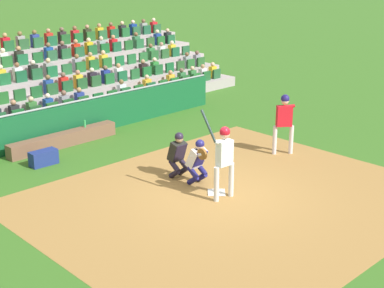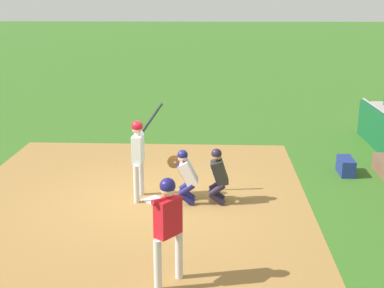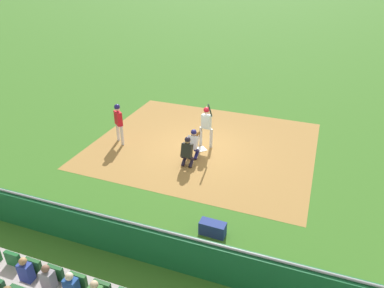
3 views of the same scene
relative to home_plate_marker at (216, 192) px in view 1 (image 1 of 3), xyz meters
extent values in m
plane|color=#356620|center=(0.00, 0.00, -0.02)|extent=(160.00, 160.00, 0.00)
cube|color=olive|center=(0.00, 0.50, -0.01)|extent=(9.72, 8.34, 0.01)
cube|color=white|center=(0.00, 0.00, 0.00)|extent=(0.62, 0.62, 0.02)
cylinder|color=silver|center=(-0.12, 0.38, 0.43)|extent=(0.14, 0.14, 0.90)
cylinder|color=silver|center=(0.37, 0.33, 0.43)|extent=(0.14, 0.14, 0.90)
cube|color=silver|center=(0.13, 0.36, 1.20)|extent=(0.43, 0.26, 0.63)
sphere|color=#D8A38A|center=(0.13, 0.36, 1.67)|extent=(0.23, 0.23, 0.23)
sphere|color=red|center=(0.13, 0.36, 1.73)|extent=(0.26, 0.26, 0.26)
cylinder|color=silver|center=(0.17, 0.33, 1.50)|extent=(0.45, 0.18, 0.14)
cylinder|color=silver|center=(0.34, 0.31, 1.50)|extent=(0.17, 0.16, 0.13)
cylinder|color=#1D2C2A|center=(0.38, 0.04, 1.87)|extent=(0.08, 0.53, 0.73)
sphere|color=black|center=(0.38, 0.28, 1.52)|extent=(0.06, 0.06, 0.06)
cylinder|color=navy|center=(-0.24, -0.77, 0.14)|extent=(0.15, 0.39, 0.34)
cylinder|color=navy|center=(-0.24, -0.77, 0.36)|extent=(0.15, 0.38, 0.33)
cylinder|color=navy|center=(0.08, -0.77, 0.14)|extent=(0.15, 0.39, 0.34)
cylinder|color=navy|center=(0.08, -0.77, 0.36)|extent=(0.15, 0.38, 0.33)
cube|color=white|center=(-0.08, -0.80, 0.71)|extent=(0.43, 0.47, 0.60)
cube|color=navy|center=(-0.08, -0.68, 0.71)|extent=(0.39, 0.26, 0.44)
sphere|color=#DAA68A|center=(-0.08, -0.68, 1.07)|extent=(0.22, 0.22, 0.22)
cube|color=black|center=(-0.08, -0.68, 1.07)|extent=(0.20, 0.13, 0.20)
sphere|color=navy|center=(-0.08, -0.68, 1.13)|extent=(0.24, 0.24, 0.24)
cylinder|color=brown|center=(0.04, -0.47, 0.93)|extent=(0.08, 0.30, 0.30)
cylinder|color=white|center=(0.07, -0.65, 0.86)|extent=(0.15, 0.40, 0.22)
cylinder|color=#211A2C|center=(-0.23, -1.46, 0.14)|extent=(0.15, 0.39, 0.34)
cylinder|color=#211A2C|center=(-0.23, -1.46, 0.36)|extent=(0.15, 0.38, 0.33)
cylinder|color=#211A2C|center=(0.09, -1.46, 0.14)|extent=(0.15, 0.39, 0.34)
cylinder|color=#211A2C|center=(0.09, -1.46, 0.36)|extent=(0.15, 0.38, 0.33)
cube|color=black|center=(-0.07, -1.52, 0.73)|extent=(0.43, 0.41, 0.60)
cube|color=#211A2C|center=(-0.06, -1.40, 0.73)|extent=(0.38, 0.20, 0.45)
sphere|color=#A87F57|center=(-0.07, -1.44, 1.10)|extent=(0.22, 0.22, 0.22)
cube|color=black|center=(-0.07, -1.44, 1.10)|extent=(0.20, 0.10, 0.20)
sphere|color=#211A2C|center=(-0.07, -1.44, 1.16)|extent=(0.24, 0.24, 0.24)
cube|color=#14562C|center=(0.00, -6.52, 0.57)|extent=(12.65, 0.24, 1.16)
cylinder|color=gray|center=(0.00, -6.52, 1.19)|extent=(12.65, 0.07, 0.07)
cube|color=brown|center=(0.67, -5.97, 0.20)|extent=(3.81, 0.40, 0.44)
cylinder|color=green|center=(-0.18, -6.01, 0.54)|extent=(0.07, 0.07, 0.24)
cube|color=navy|center=(2.03, -4.92, 0.20)|extent=(0.81, 0.39, 0.44)
cylinder|color=silver|center=(-3.44, -0.76, 0.43)|extent=(0.18, 0.18, 0.89)
cylinder|color=silver|center=(-3.84, -0.44, 0.43)|extent=(0.18, 0.18, 0.89)
cube|color=red|center=(-3.64, -0.60, 1.19)|extent=(0.50, 0.46, 0.63)
sphere|color=beige|center=(-3.64, -0.60, 1.65)|extent=(0.23, 0.23, 0.23)
sphere|color=navy|center=(-3.64, -0.60, 1.72)|extent=(0.26, 0.26, 0.26)
cylinder|color=red|center=(-3.66, -0.55, 1.49)|extent=(0.41, 0.41, 0.14)
cylinder|color=red|center=(-3.81, -0.43, 1.49)|extent=(0.15, 0.18, 0.13)
cube|color=#A39595|center=(0.00, -8.35, 0.20)|extent=(19.69, 1.01, 0.42)
cube|color=#21502D|center=(-8.94, -8.20, 0.62)|extent=(0.44, 0.10, 0.42)
cube|color=gold|center=(-8.94, -8.45, 0.67)|extent=(0.32, 0.22, 0.52)
sphere|color=tan|center=(-8.94, -8.45, 1.03)|extent=(0.19, 0.19, 0.19)
cube|color=#1B5026|center=(-8.28, -8.20, 0.62)|extent=(0.44, 0.10, 0.42)
cube|color=white|center=(-8.28, -8.45, 0.67)|extent=(0.32, 0.22, 0.52)
sphere|color=#A37753|center=(-8.28, -8.45, 1.03)|extent=(0.19, 0.19, 0.19)
cube|color=#205927|center=(-7.62, -8.20, 0.62)|extent=(0.44, 0.10, 0.42)
cube|color=#33733A|center=(-7.62, -8.45, 0.67)|extent=(0.32, 0.22, 0.52)
sphere|color=tan|center=(-7.62, -8.45, 1.03)|extent=(0.19, 0.19, 0.19)
cube|color=#1D4E24|center=(-6.96, -8.20, 0.62)|extent=(0.44, 0.10, 0.42)
cube|color=#316E3E|center=(-6.96, -8.45, 0.67)|extent=(0.32, 0.22, 0.52)
sphere|color=brown|center=(-6.96, -8.45, 1.03)|extent=(0.19, 0.19, 0.19)
cube|color=#195924|center=(-6.29, -8.20, 0.62)|extent=(0.44, 0.10, 0.42)
cube|color=gold|center=(-6.29, -8.45, 0.67)|extent=(0.32, 0.22, 0.52)
sphere|color=#B17A59|center=(-6.29, -8.45, 1.03)|extent=(0.19, 0.19, 0.19)
cube|color=#205B26|center=(-5.63, -8.20, 0.62)|extent=(0.44, 0.10, 0.42)
cube|color=#1A5330|center=(-4.97, -8.20, 0.62)|extent=(0.44, 0.10, 0.42)
cube|color=gold|center=(-4.97, -8.45, 0.67)|extent=(0.32, 0.22, 0.52)
sphere|color=tan|center=(-4.97, -8.45, 1.03)|extent=(0.19, 0.19, 0.19)
cube|color=#1D5B25|center=(-4.31, -8.20, 0.62)|extent=(0.44, 0.10, 0.42)
cube|color=#1F572E|center=(-3.64, -8.20, 0.62)|extent=(0.44, 0.10, 0.42)
cube|color=silver|center=(-3.64, -8.45, 0.67)|extent=(0.32, 0.22, 0.52)
sphere|color=brown|center=(-3.64, -8.45, 1.03)|extent=(0.19, 0.19, 0.19)
cube|color=#1C5624|center=(-2.98, -8.20, 0.62)|extent=(0.44, 0.10, 0.42)
cube|color=#175726|center=(-2.32, -8.20, 0.62)|extent=(0.44, 0.10, 0.42)
cube|color=#215326|center=(-1.66, -8.20, 0.62)|extent=(0.44, 0.10, 0.42)
cube|color=navy|center=(-1.66, -8.45, 0.67)|extent=(0.32, 0.22, 0.52)
sphere|color=#AB7B50|center=(-1.66, -8.45, 1.03)|extent=(0.19, 0.19, 0.19)
cube|color=#1C4F24|center=(-0.99, -8.20, 0.62)|extent=(0.44, 0.10, 0.42)
cube|color=gray|center=(-0.99, -8.45, 0.67)|extent=(0.32, 0.22, 0.52)
sphere|color=brown|center=(-0.99, -8.45, 1.03)|extent=(0.19, 0.19, 0.19)
cube|color=#225825|center=(-0.33, -8.20, 0.62)|extent=(0.44, 0.10, 0.42)
cube|color=navy|center=(-0.33, -8.45, 0.67)|extent=(0.32, 0.22, 0.52)
sphere|color=beige|center=(-0.33, -8.45, 1.03)|extent=(0.19, 0.19, 0.19)
cube|color=#214D25|center=(0.33, -8.20, 0.62)|extent=(0.44, 0.10, 0.42)
cube|color=#356F32|center=(0.33, -8.45, 0.67)|extent=(0.32, 0.22, 0.52)
sphere|color=tan|center=(0.33, -8.45, 1.03)|extent=(0.19, 0.19, 0.19)
cube|color=#195726|center=(0.99, -8.20, 0.62)|extent=(0.44, 0.10, 0.42)
cube|color=#242328|center=(0.99, -8.45, 0.67)|extent=(0.32, 0.22, 0.52)
sphere|color=#A67252|center=(0.99, -8.45, 1.03)|extent=(0.19, 0.19, 0.19)
cube|color=#1F522F|center=(1.66, -8.20, 0.62)|extent=(0.44, 0.10, 0.42)
cube|color=#A39595|center=(0.00, -9.36, 0.41)|extent=(19.69, 1.01, 0.85)
cube|color=#255326|center=(-8.94, -9.21, 1.04)|extent=(0.44, 0.10, 0.42)
cube|color=gray|center=(-8.94, -9.46, 1.09)|extent=(0.32, 0.22, 0.52)
sphere|color=brown|center=(-8.94, -9.46, 1.45)|extent=(0.19, 0.19, 0.19)
cube|color=#235A28|center=(-8.28, -9.21, 1.04)|extent=(0.44, 0.10, 0.42)
cube|color=gray|center=(-8.28, -9.46, 1.09)|extent=(0.32, 0.22, 0.52)
sphere|color=brown|center=(-8.28, -9.46, 1.45)|extent=(0.19, 0.19, 0.19)
cube|color=#254D25|center=(-7.62, -9.21, 1.04)|extent=(0.44, 0.10, 0.42)
cube|color=#16542B|center=(-6.96, -9.21, 1.04)|extent=(0.44, 0.10, 0.42)
cube|color=#1B5229|center=(-6.29, -9.21, 1.04)|extent=(0.44, 0.10, 0.42)
cube|color=#2A7B31|center=(-6.29, -9.46, 1.09)|extent=(0.32, 0.22, 0.52)
sphere|color=beige|center=(-6.29, -9.46, 1.45)|extent=(0.19, 0.19, 0.19)
cube|color=#185927|center=(-5.63, -9.21, 1.04)|extent=(0.44, 0.10, 0.42)
cube|color=black|center=(-5.63, -9.46, 1.09)|extent=(0.32, 0.22, 0.52)
sphere|color=#A97E5A|center=(-5.63, -9.46, 1.45)|extent=(0.19, 0.19, 0.19)
cube|color=#1F562B|center=(-4.97, -9.21, 1.04)|extent=(0.44, 0.10, 0.42)
cube|color=#165431|center=(-4.31, -9.21, 1.04)|extent=(0.44, 0.10, 0.42)
cube|color=silver|center=(-4.31, -9.46, 1.09)|extent=(0.32, 0.22, 0.52)
sphere|color=#AD7D50|center=(-4.31, -9.46, 1.45)|extent=(0.19, 0.19, 0.19)
cube|color=#1B592A|center=(-3.64, -9.21, 1.04)|extent=(0.44, 0.10, 0.42)
cube|color=navy|center=(-3.64, -9.46, 1.09)|extent=(0.32, 0.22, 0.52)
sphere|color=brown|center=(-3.64, -9.46, 1.45)|extent=(0.19, 0.19, 0.19)
cube|color=#224E28|center=(-2.98, -9.21, 1.04)|extent=(0.44, 0.10, 0.42)
cube|color=#251E2A|center=(-2.98, -9.46, 1.09)|extent=(0.32, 0.22, 0.52)
sphere|color=beige|center=(-2.98, -9.46, 1.45)|extent=(0.19, 0.19, 0.19)
cube|color=#1F4E26|center=(-2.32, -9.21, 1.04)|extent=(0.44, 0.10, 0.42)
cube|color=gold|center=(-2.32, -9.46, 1.09)|extent=(0.32, 0.22, 0.52)
sphere|color=#A7725C|center=(-2.32, -9.46, 1.45)|extent=(0.19, 0.19, 0.19)
cube|color=#1B4D29|center=(-1.66, -9.21, 1.04)|extent=(0.44, 0.10, 0.42)
cube|color=red|center=(-1.66, -9.46, 1.09)|extent=(0.32, 0.22, 0.52)
sphere|color=brown|center=(-1.66, -9.46, 1.45)|extent=(0.19, 0.19, 0.19)
cube|color=#1F4D27|center=(-0.99, -9.21, 1.04)|extent=(0.44, 0.10, 0.42)
cube|color=navy|center=(-0.99, -9.46, 1.09)|extent=(0.32, 0.22, 0.52)
sphere|color=brown|center=(-0.99, -9.46, 1.45)|extent=(0.19, 0.19, 0.19)
cube|color=#1A5025|center=(-0.33, -9.21, 1.04)|extent=(0.44, 0.10, 0.42)
cube|color=#1C5024|center=(0.33, -9.21, 1.04)|extent=(0.44, 0.10, 0.42)
cube|color=#205B23|center=(0.99, -9.21, 1.04)|extent=(0.44, 0.10, 0.42)
cube|color=#A39595|center=(0.00, -10.37, 0.62)|extent=(19.69, 1.01, 1.27)
cube|color=#205130|center=(-8.94, -10.21, 1.47)|extent=(0.44, 0.10, 0.42)
cube|color=#165030|center=(-8.28, -10.21, 1.47)|extent=(0.44, 0.10, 0.42)
cube|color=gold|center=(-8.28, -10.47, 1.52)|extent=(0.32, 0.22, 0.52)
sphere|color=beige|center=(-8.28, -10.47, 1.88)|extent=(0.19, 0.19, 0.19)
cube|color=#245128|center=(-7.62, -10.21, 1.47)|extent=(0.44, 0.10, 0.42)
cube|color=silver|center=(-7.62, -10.47, 1.52)|extent=(0.32, 0.22, 0.52)
sphere|color=#A27260|center=(-7.62, -10.47, 1.88)|extent=(0.19, 0.19, 0.19)
cube|color=#215428|center=(-6.96, -10.21, 1.47)|extent=(0.44, 0.10, 0.42)
cube|color=#2D7738|center=(-6.96, -10.47, 1.52)|extent=(0.32, 0.22, 0.52)
sphere|color=brown|center=(-6.96, -10.47, 1.88)|extent=(0.19, 0.19, 0.19)
cube|color=#245B2D|center=(-6.29, -10.21, 1.47)|extent=(0.44, 0.10, 0.42)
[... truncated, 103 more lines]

